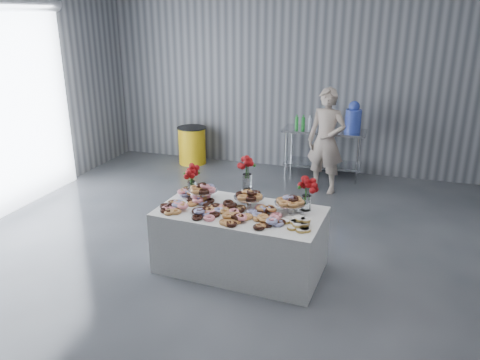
# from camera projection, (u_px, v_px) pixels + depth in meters

# --- Properties ---
(ground) EXTENTS (9.00, 9.00, 0.00)m
(ground) POSITION_uv_depth(u_px,v_px,m) (232.00, 285.00, 5.30)
(ground) COLOR #36393E
(ground) RESTS_ON ground
(room_walls) EXTENTS (8.04, 9.04, 4.02)m
(room_walls) POSITION_uv_depth(u_px,v_px,m) (206.00, 42.00, 4.56)
(room_walls) COLOR gray
(room_walls) RESTS_ON ground
(display_table) EXTENTS (1.96, 1.11, 0.75)m
(display_table) POSITION_uv_depth(u_px,v_px,m) (240.00, 240.00, 5.53)
(display_table) COLOR white
(display_table) RESTS_ON ground
(prep_table) EXTENTS (1.50, 0.60, 0.90)m
(prep_table) POSITION_uv_depth(u_px,v_px,m) (323.00, 144.00, 8.65)
(prep_table) COLOR silver
(prep_table) RESTS_ON ground
(donut_mounds) EXTENTS (1.85, 0.91, 0.09)m
(donut_mounds) POSITION_uv_depth(u_px,v_px,m) (239.00, 209.00, 5.35)
(donut_mounds) COLOR #BA7F44
(donut_mounds) RESTS_ON display_table
(cake_stand_left) EXTENTS (0.36, 0.36, 0.17)m
(cake_stand_left) POSITION_uv_depth(u_px,v_px,m) (203.00, 189.00, 5.68)
(cake_stand_left) COLOR silver
(cake_stand_left) RESTS_ON display_table
(cake_stand_mid) EXTENTS (0.36, 0.36, 0.17)m
(cake_stand_mid) POSITION_uv_depth(u_px,v_px,m) (249.00, 196.00, 5.47)
(cake_stand_mid) COLOR silver
(cake_stand_mid) RESTS_ON display_table
(cake_stand_right) EXTENTS (0.36, 0.36, 0.17)m
(cake_stand_right) POSITION_uv_depth(u_px,v_px,m) (290.00, 202.00, 5.30)
(cake_stand_right) COLOR silver
(cake_stand_right) RESTS_ON display_table
(danish_pile) EXTENTS (0.48, 0.48, 0.11)m
(danish_pile) POSITION_uv_depth(u_px,v_px,m) (300.00, 221.00, 5.00)
(danish_pile) COLOR white
(danish_pile) RESTS_ON display_table
(bouquet_left) EXTENTS (0.26, 0.26, 0.42)m
(bouquet_left) POSITION_uv_depth(u_px,v_px,m) (191.00, 172.00, 5.79)
(bouquet_left) COLOR white
(bouquet_left) RESTS_ON display_table
(bouquet_right) EXTENTS (0.26, 0.26, 0.42)m
(bouquet_right) POSITION_uv_depth(u_px,v_px,m) (307.00, 186.00, 5.33)
(bouquet_right) COLOR white
(bouquet_right) RESTS_ON display_table
(bouquet_center) EXTENTS (0.26, 0.26, 0.57)m
(bouquet_center) POSITION_uv_depth(u_px,v_px,m) (247.00, 170.00, 5.60)
(bouquet_center) COLOR silver
(bouquet_center) RESTS_ON display_table
(water_jug) EXTENTS (0.28, 0.28, 0.55)m
(water_jug) POSITION_uv_depth(u_px,v_px,m) (353.00, 118.00, 8.33)
(water_jug) COLOR #425FE3
(water_jug) RESTS_ON prep_table
(drink_bottles) EXTENTS (0.54, 0.08, 0.27)m
(drink_bottles) POSITION_uv_depth(u_px,v_px,m) (306.00, 122.00, 8.52)
(drink_bottles) COLOR #268C33
(drink_bottles) RESTS_ON prep_table
(person) EXTENTS (0.73, 0.57, 1.78)m
(person) POSITION_uv_depth(u_px,v_px,m) (326.00, 141.00, 7.83)
(person) COLOR #CC8C93
(person) RESTS_ON ground
(trash_barrel) EXTENTS (0.59, 0.59, 0.75)m
(trash_barrel) POSITION_uv_depth(u_px,v_px,m) (192.00, 145.00, 9.51)
(trash_barrel) COLOR yellow
(trash_barrel) RESTS_ON ground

